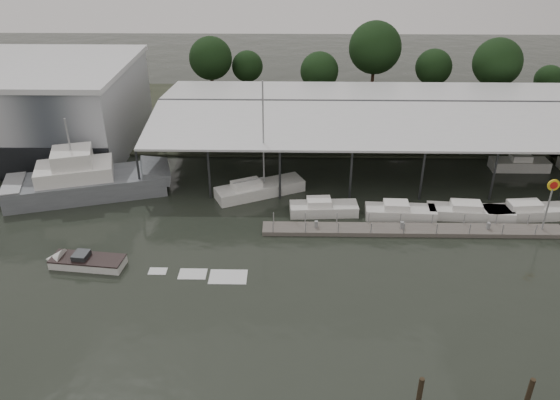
{
  "coord_description": "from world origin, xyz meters",
  "views": [
    {
      "loc": [
        3.39,
        -33.74,
        26.85
      ],
      "look_at": [
        2.6,
        11.41,
        2.5
      ],
      "focal_mm": 35.0,
      "sensor_mm": 36.0,
      "label": 1
    }
  ],
  "objects_px": {
    "speedboat_underway": "(81,261)",
    "shell_fuel_sign": "(551,196)",
    "grey_trawler": "(88,181)",
    "white_sailboat": "(259,189)"
  },
  "relations": [
    {
      "from": "speedboat_underway",
      "to": "shell_fuel_sign",
      "type": "bearing_deg",
      "value": -165.24
    },
    {
      "from": "shell_fuel_sign",
      "to": "grey_trawler",
      "type": "xyz_separation_m",
      "value": [
        -44.61,
        6.99,
        -2.35
      ]
    },
    {
      "from": "grey_trawler",
      "to": "white_sailboat",
      "type": "relative_size",
      "value": 1.4
    },
    {
      "from": "grey_trawler",
      "to": "speedboat_underway",
      "type": "xyz_separation_m",
      "value": [
        3.53,
        -12.93,
        -1.19
      ]
    },
    {
      "from": "shell_fuel_sign",
      "to": "grey_trawler",
      "type": "height_order",
      "value": "grey_trawler"
    },
    {
      "from": "shell_fuel_sign",
      "to": "speedboat_underway",
      "type": "xyz_separation_m",
      "value": [
        -41.08,
        -5.94,
        -3.53
      ]
    },
    {
      "from": "grey_trawler",
      "to": "speedboat_underway",
      "type": "height_order",
      "value": "grey_trawler"
    },
    {
      "from": "shell_fuel_sign",
      "to": "white_sailboat",
      "type": "xyz_separation_m",
      "value": [
        -26.76,
        7.23,
        -3.28
      ]
    },
    {
      "from": "white_sailboat",
      "to": "speedboat_underway",
      "type": "xyz_separation_m",
      "value": [
        -14.32,
        -13.17,
        -0.25
      ]
    },
    {
      "from": "shell_fuel_sign",
      "to": "speedboat_underway",
      "type": "distance_m",
      "value": 41.66
    }
  ]
}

